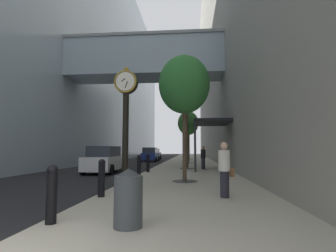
{
  "coord_description": "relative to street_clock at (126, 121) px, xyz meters",
  "views": [
    {
      "loc": [
        2.91,
        -2.76,
        1.54
      ],
      "look_at": [
        0.82,
        21.1,
        3.62
      ],
      "focal_mm": 28.4,
      "sensor_mm": 36.0,
      "label": 1
    }
  ],
  "objects": [
    {
      "name": "bollard_second",
      "position": [
        -0.3,
        -1.58,
        -1.84
      ],
      "size": [
        0.21,
        0.21,
        1.11
      ],
      "color": "black",
      "rests_on": "sidewalk_right"
    },
    {
      "name": "storefront_awning",
      "position": [
        3.68,
        8.76,
        0.73
      ],
      "size": [
        2.4,
        3.6,
        3.3
      ],
      "color": "black",
      "rests_on": "sidewalk_right"
    },
    {
      "name": "bollard_fifth",
      "position": [
        -0.3,
        6.9,
        -1.84
      ],
      "size": [
        0.21,
        0.21,
        1.11
      ],
      "color": "black",
      "rests_on": "sidewalk_right"
    },
    {
      "name": "street_tree_near",
      "position": [
        2.05,
        2.37,
        1.84
      ],
      "size": [
        2.28,
        2.28,
        5.59
      ],
      "color": "#333335",
      "rests_on": "sidewalk_right"
    },
    {
      "name": "street_tree_mid_far",
      "position": [
        2.05,
        17.49,
        1.58
      ],
      "size": [
        2.1,
        2.1,
        5.23
      ],
      "color": "#333335",
      "rests_on": "sidewalk_right"
    },
    {
      "name": "car_blue_near",
      "position": [
        -2.8,
        23.79,
        -1.72
      ],
      "size": [
        1.99,
        4.12,
        1.74
      ],
      "color": "navy",
      "rests_on": "ground"
    },
    {
      "name": "street_tree_mid_near",
      "position": [
        2.05,
        9.93,
        3.0
      ],
      "size": [
        2.46,
        2.46,
        6.86
      ],
      "color": "#333335",
      "rests_on": "sidewalk_right"
    },
    {
      "name": "pedestrian_by_clock",
      "position": [
        3.17,
        9.42,
        -1.56
      ],
      "size": [
        0.48,
        0.48,
        1.61
      ],
      "color": "#23232D",
      "rests_on": "sidewalk_right"
    },
    {
      "name": "trash_bin",
      "position": [
        1.2,
        -4.51,
        -1.88
      ],
      "size": [
        0.53,
        0.53,
        1.05
      ],
      "color": "#383D42",
      "rests_on": "sidewalk_right"
    },
    {
      "name": "bollard_nearest",
      "position": [
        -0.3,
        -4.4,
        -1.84
      ],
      "size": [
        0.21,
        0.21,
        1.11
      ],
      "color": "black",
      "rests_on": "sidewalk_right"
    },
    {
      "name": "building_block_left",
      "position": [
        -12.18,
        23.36,
        11.98
      ],
      "size": [
        21.97,
        80.0,
        29.13
      ],
      "color": "#93A8B7",
      "rests_on": "ground"
    },
    {
      "name": "car_grey_far",
      "position": [
        -3.45,
        31.31,
        -1.77
      ],
      "size": [
        2.07,
        4.72,
        1.62
      ],
      "color": "slate",
      "rests_on": "ground"
    },
    {
      "name": "pedestrian_walking",
      "position": [
        3.32,
        -1.37,
        -1.57
      ],
      "size": [
        0.45,
        0.34,
        1.61
      ],
      "color": "#23232D",
      "rests_on": "sidewalk_right"
    },
    {
      "name": "car_white_mid",
      "position": [
        -3.25,
        7.61,
        -1.72
      ],
      "size": [
        1.98,
        4.42,
        1.72
      ],
      "color": "silver",
      "rests_on": "ground"
    },
    {
      "name": "street_tree_far",
      "position": [
        2.05,
        25.05,
        2.15
      ],
      "size": [
        2.19,
        2.19,
        5.86
      ],
      "color": "#333335",
      "rests_on": "sidewalk_right"
    },
    {
      "name": "ground_plane",
      "position": [
        -0.56,
        20.44,
        -2.55
      ],
      "size": [
        110.0,
        110.0,
        0.0
      ],
      "primitive_type": "plane",
      "color": "black",
      "rests_on": "ground"
    },
    {
      "name": "bollard_third",
      "position": [
        -0.3,
        1.25,
        -1.84
      ],
      "size": [
        0.21,
        0.21,
        1.11
      ],
      "color": "black",
      "rests_on": "sidewalk_right"
    },
    {
      "name": "bollard_fourth",
      "position": [
        -0.3,
        4.08,
        -1.84
      ],
      "size": [
        0.21,
        0.21,
        1.11
      ],
      "color": "black",
      "rests_on": "sidewalk_right"
    },
    {
      "name": "sidewalk_right",
      "position": [
        2.18,
        23.44,
        -2.48
      ],
      "size": [
        5.48,
        80.0,
        0.14
      ],
      "primitive_type": "cube",
      "color": "#ADA593",
      "rests_on": "ground"
    },
    {
      "name": "street_clock",
      "position": [
        0.0,
        0.0,
        0.0
      ],
      "size": [
        0.84,
        0.55,
        4.4
      ],
      "color": "black",
      "rests_on": "sidewalk_right"
    },
    {
      "name": "building_block_right",
      "position": [
        9.42,
        23.44,
        14.73
      ],
      "size": [
        9.0,
        80.0,
        34.56
      ],
      "color": "gray",
      "rests_on": "ground"
    }
  ]
}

